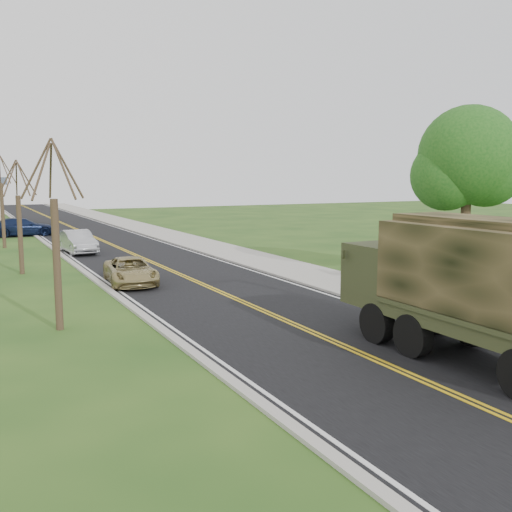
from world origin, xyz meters
TOP-DOWN VIEW (x-y plane):
  - ground at (0.00, 0.00)m, footprint 160.00×160.00m
  - road at (0.00, 40.00)m, footprint 8.00×120.00m
  - curb_right at (4.15, 40.00)m, footprint 0.30×120.00m
  - sidewalk_right at (5.90, 40.00)m, footprint 3.20×120.00m
  - curb_left at (-4.15, 40.00)m, footprint 0.30×120.00m
  - leafy_tree at (11.00, 10.01)m, footprint 4.83×4.50m
  - bare_tree_a at (-7.00, 10.00)m, footprint 1.93×2.26m
  - bare_tree_b at (-7.00, 22.00)m, footprint 1.83×2.14m
  - bare_tree_c at (-7.00, 34.00)m, footprint 2.04×2.39m
  - military_truck at (2.23, 1.70)m, footprint 2.76×7.73m
  - suv_champagne at (-2.86, 16.69)m, footprint 2.47×4.58m
  - sedan_silver at (-3.00, 28.82)m, footprint 1.87×4.58m
  - pickup_navy at (9.52, 12.01)m, footprint 5.22×2.65m
  - lot_car_navy at (-5.07, 42.00)m, footprint 5.25×2.18m

SIDE VIEW (x-z plane):
  - ground at x=0.00m, z-range 0.00..0.00m
  - road at x=0.00m, z-range 0.00..0.01m
  - sidewalk_right at x=5.90m, z-range 0.00..0.10m
  - curb_left at x=-4.15m, z-range 0.00..0.10m
  - curb_right at x=4.15m, z-range 0.00..0.12m
  - suv_champagne at x=-2.86m, z-range 0.00..1.22m
  - pickup_navy at x=9.52m, z-range 0.00..1.45m
  - sedan_silver at x=-3.00m, z-range 0.00..1.48m
  - lot_car_navy at x=-5.07m, z-range 0.00..1.52m
  - military_truck at x=2.23m, z-range 0.28..4.12m
  - bare_tree_b at x=-7.00m, z-range -0.39..5.34m
  - bare_tree_a at x=-7.00m, z-range -0.41..5.66m
  - bare_tree_c at x=-7.00m, z-range -0.44..5.99m
  - leafy_tree at x=11.00m, z-range 1.44..9.54m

